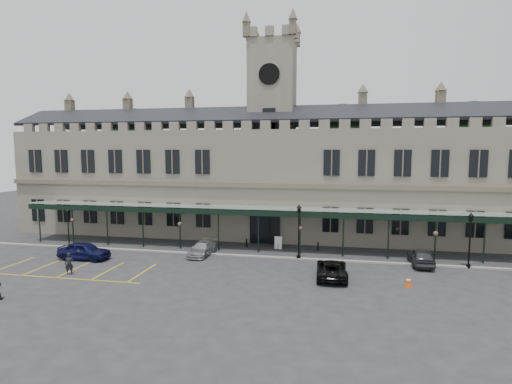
% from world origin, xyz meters
% --- Properties ---
extents(ground, '(140.00, 140.00, 0.00)m').
position_xyz_m(ground, '(0.00, 0.00, 0.00)').
color(ground, '#2A2A2C').
extents(station_building, '(60.00, 10.36, 17.30)m').
position_xyz_m(station_building, '(0.00, 15.91, 6.47)').
color(station_building, '#696457').
rests_on(station_building, ground).
extents(clock_tower, '(5.60, 5.60, 24.80)m').
position_xyz_m(clock_tower, '(0.00, 16.00, 13.11)').
color(clock_tower, '#696457').
rests_on(clock_tower, ground).
extents(canopy, '(50.00, 4.10, 4.30)m').
position_xyz_m(canopy, '(0.00, 7.46, 2.40)').
color(canopy, '#8C9E93').
rests_on(canopy, ground).
extents(kerb, '(60.00, 0.40, 0.12)m').
position_xyz_m(kerb, '(0.00, 5.50, 0.06)').
color(kerb, gray).
rests_on(kerb, ground).
extents(parking_markings, '(16.00, 6.00, 0.01)m').
position_xyz_m(parking_markings, '(-14.00, -1.50, 0.00)').
color(parking_markings, gold).
rests_on(parking_markings, ground).
extents(tree_behind_left, '(6.00, 6.00, 16.00)m').
position_xyz_m(tree_behind_left, '(-22.00, 25.00, 12.81)').
color(tree_behind_left, '#332314').
rests_on(tree_behind_left, ground).
extents(tree_behind_mid, '(6.00, 6.00, 16.00)m').
position_xyz_m(tree_behind_mid, '(8.00, 25.00, 12.81)').
color(tree_behind_mid, '#332314').
rests_on(tree_behind_mid, ground).
extents(tree_behind_right, '(6.00, 6.00, 16.00)m').
position_xyz_m(tree_behind_right, '(24.00, 25.00, 12.81)').
color(tree_behind_right, '#332314').
rests_on(tree_behind_right, ground).
extents(lamp_post_left, '(0.39, 0.39, 4.12)m').
position_xyz_m(lamp_post_left, '(-18.78, 4.82, 2.44)').
color(lamp_post_left, black).
rests_on(lamp_post_left, ground).
extents(lamp_post_mid, '(0.48, 0.48, 5.03)m').
position_xyz_m(lamp_post_mid, '(4.03, 5.52, 2.98)').
color(lamp_post_mid, black).
rests_on(lamp_post_mid, ground).
extents(lamp_post_right, '(0.45, 0.45, 4.71)m').
position_xyz_m(lamp_post_right, '(18.27, 5.45, 2.79)').
color(lamp_post_right, black).
rests_on(lamp_post_right, ground).
extents(traffic_cone, '(0.48, 0.48, 0.77)m').
position_xyz_m(traffic_cone, '(12.47, -0.38, 0.38)').
color(traffic_cone, '#EF4507').
rests_on(traffic_cone, ground).
extents(sign_board, '(0.74, 0.11, 1.27)m').
position_xyz_m(sign_board, '(1.70, 8.90, 0.62)').
color(sign_board, black).
rests_on(sign_board, ground).
extents(bollard_left, '(0.15, 0.15, 0.83)m').
position_xyz_m(bollard_left, '(-1.58, 9.10, 0.42)').
color(bollard_left, black).
rests_on(bollard_left, ground).
extents(bollard_right, '(0.14, 0.14, 0.81)m').
position_xyz_m(bollard_right, '(5.64, 8.93, 0.41)').
color(bollard_right, black).
rests_on(bollard_right, ground).
extents(car_left_a, '(4.68, 1.88, 1.59)m').
position_xyz_m(car_left_a, '(-15.00, 1.74, 0.80)').
color(car_left_a, '#0C0F36').
rests_on(car_left_a, ground).
extents(car_taxi, '(1.99, 4.38, 1.24)m').
position_xyz_m(car_taxi, '(-5.00, 5.14, 0.62)').
color(car_taxi, gray).
rests_on(car_taxi, ground).
extents(car_van, '(2.42, 5.01, 1.37)m').
position_xyz_m(car_van, '(7.00, 0.69, 0.69)').
color(car_van, black).
rests_on(car_van, ground).
extents(car_right_a, '(1.81, 4.37, 1.48)m').
position_xyz_m(car_right_a, '(14.51, 5.56, 0.74)').
color(car_right_a, '#303337').
rests_on(car_right_a, ground).
extents(person_a, '(0.75, 0.63, 1.74)m').
position_xyz_m(person_a, '(-13.48, -2.45, 0.87)').
color(person_a, black).
rests_on(person_a, ground).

